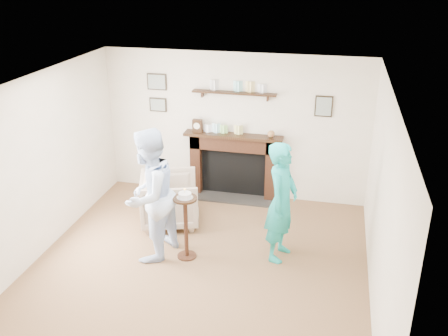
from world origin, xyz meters
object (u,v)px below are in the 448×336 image
at_px(armchair, 171,222).
at_px(man, 153,255).
at_px(woman, 279,256).
at_px(pedestal_table, 186,216).

distance_m(armchair, man, 0.96).
bearing_deg(woman, pedestal_table, 116.34).
distance_m(armchair, pedestal_table, 1.22).
relative_size(armchair, woman, 0.52).
bearing_deg(pedestal_table, armchair, 121.03).
distance_m(man, pedestal_table, 0.81).
xyz_separation_m(armchair, pedestal_table, (0.53, -0.89, 0.65)).
bearing_deg(man, armchair, -163.62).
relative_size(armchair, pedestal_table, 0.83).
height_order(armchair, man, man).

